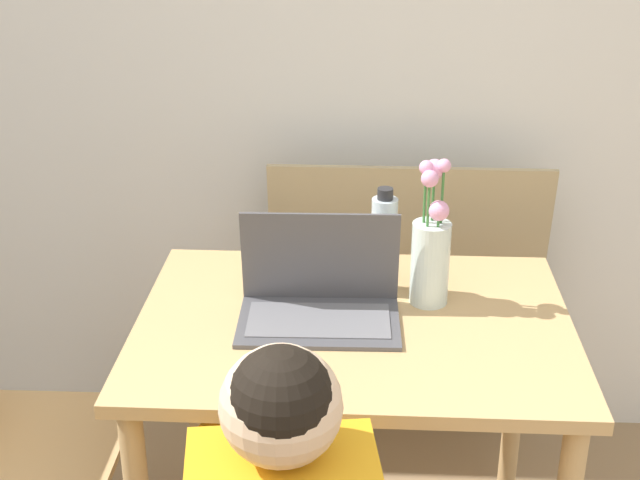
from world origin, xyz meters
The scene contains 7 objects.
wall_back centered at (0.00, 2.23, 1.25)m, with size 6.40×0.05×2.50m.
dining_table centered at (0.16, 1.47, 0.64)m, with size 0.96×0.71×0.76m.
chair_spare centered at (-0.64, 1.42, 0.45)m, with size 0.40×0.40×0.87m.
laptop centered at (0.08, 1.49, 0.81)m, with size 0.36×0.23×0.23m.
flower_vase centered at (0.32, 1.57, 0.89)m, with size 0.09×0.09×0.34m.
water_bottle centered at (0.22, 1.62, 0.88)m, with size 0.06×0.06×0.26m.
cardboard_panel centered at (0.30, 2.10, 0.46)m, with size 0.79×0.14×0.92m.
Camera 1 is at (0.17, -0.25, 1.72)m, focal length 50.00 mm.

